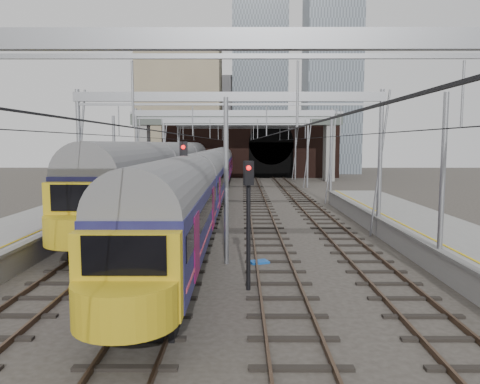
{
  "coord_description": "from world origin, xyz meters",
  "views": [
    {
      "loc": [
        0.64,
        -17.51,
        5.13
      ],
      "look_at": [
        0.56,
        8.43,
        2.4
      ],
      "focal_mm": 35.0,
      "sensor_mm": 36.0,
      "label": 1
    }
  ],
  "objects_px": {
    "signal_near_centre": "(249,209)",
    "relay_cabinet": "(110,248)",
    "train_main": "(211,175)",
    "train_second": "(173,168)",
    "signal_near_left": "(184,184)"
  },
  "relations": [
    {
      "from": "train_main",
      "to": "signal_near_left",
      "type": "distance_m",
      "value": 18.95
    },
    {
      "from": "signal_near_centre",
      "to": "relay_cabinet",
      "type": "distance_m",
      "value": 7.74
    },
    {
      "from": "signal_near_centre",
      "to": "relay_cabinet",
      "type": "xyz_separation_m",
      "value": [
        -6.03,
        4.25,
        -2.34
      ]
    },
    {
      "from": "train_second",
      "to": "relay_cabinet",
      "type": "height_order",
      "value": "train_second"
    },
    {
      "from": "train_main",
      "to": "signal_near_centre",
      "type": "xyz_separation_m",
      "value": [
        2.88,
        -24.64,
        0.51
      ]
    },
    {
      "from": "train_main",
      "to": "train_second",
      "type": "relative_size",
      "value": 1.13
    },
    {
      "from": "train_second",
      "to": "signal_near_centre",
      "type": "relative_size",
      "value": 11.81
    },
    {
      "from": "relay_cabinet",
      "to": "train_main",
      "type": "bearing_deg",
      "value": 66.07
    },
    {
      "from": "train_second",
      "to": "signal_near_left",
      "type": "distance_m",
      "value": 24.37
    },
    {
      "from": "train_main",
      "to": "relay_cabinet",
      "type": "bearing_deg",
      "value": -98.78
    },
    {
      "from": "train_second",
      "to": "signal_near_left",
      "type": "bearing_deg",
      "value": -80.58
    },
    {
      "from": "train_second",
      "to": "signal_near_centre",
      "type": "height_order",
      "value": "train_second"
    },
    {
      "from": "train_main",
      "to": "signal_near_left",
      "type": "xyz_separation_m",
      "value": [
        -0.01,
        -18.93,
        0.88
      ]
    },
    {
      "from": "train_main",
      "to": "signal_near_centre",
      "type": "bearing_deg",
      "value": -83.32
    },
    {
      "from": "train_main",
      "to": "signal_near_centre",
      "type": "distance_m",
      "value": 24.82
    }
  ]
}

